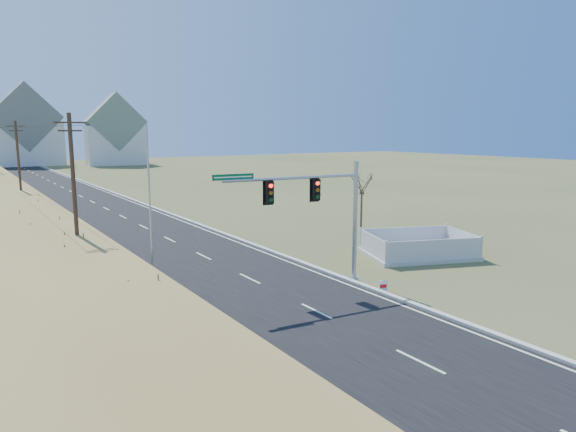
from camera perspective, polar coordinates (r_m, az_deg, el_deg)
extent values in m
plane|color=#474E26|center=(24.55, 0.34, -9.31)|extent=(260.00, 260.00, 0.00)
cube|color=black|center=(70.97, -22.68, 2.36)|extent=(8.00, 180.00, 0.06)
cube|color=#B2AFA8|center=(71.83, -19.43, 2.68)|extent=(0.30, 180.00, 0.18)
cylinder|color=#422D1E|center=(35.10, -22.71, 3.17)|extent=(0.26, 0.26, 9.00)
cube|color=#422D1E|center=(34.94, -23.12, 9.53)|extent=(1.80, 0.10, 0.10)
cube|color=#422D1E|center=(34.93, -23.07, 8.72)|extent=(1.40, 0.10, 0.10)
cylinder|color=#422D1E|center=(64.75, -27.76, 5.37)|extent=(0.26, 0.26, 9.00)
cube|color=#422D1E|center=(64.66, -28.02, 8.81)|extent=(1.80, 0.10, 0.10)
cube|color=#422D1E|center=(64.66, -27.99, 8.37)|extent=(1.40, 0.10, 0.10)
cube|color=silver|center=(132.22, -27.10, 7.18)|extent=(15.00, 10.00, 10.00)
cube|color=slate|center=(132.22, -27.29, 9.73)|extent=(15.27, 10.20, 15.27)
cube|color=silver|center=(127.70, -18.57, 7.45)|extent=(13.87, 10.31, 9.00)
cube|color=slate|center=(127.67, -18.70, 9.87)|extent=(14.12, 10.51, 13.24)
cylinder|color=#9EA0A5|center=(27.69, 7.32, -7.00)|extent=(0.55, 0.55, 0.18)
cylinder|color=#9EA0A5|center=(26.98, 7.45, -0.68)|extent=(0.24, 0.24, 6.37)
cylinder|color=#9EA0A5|center=(24.78, 0.60, 4.23)|extent=(7.25, 0.94, 0.15)
cube|color=black|center=(25.46, 3.14, 2.94)|extent=(0.37, 0.32, 1.05)
cube|color=black|center=(24.29, -2.07, 2.64)|extent=(0.37, 0.32, 1.05)
cube|color=#04562A|center=(23.50, -6.12, 4.34)|extent=(1.99, 0.26, 0.27)
cube|color=#B7B5AD|center=(33.83, 14.24, -4.12)|extent=(7.67, 6.46, 0.25)
cube|color=#BCBCC1|center=(31.88, 15.97, -3.65)|extent=(5.85, 2.26, 1.24)
cube|color=#BCBCC1|center=(35.48, 12.77, -2.20)|extent=(5.85, 2.26, 1.24)
cube|color=#BCBCC1|center=(32.39, 9.37, -3.20)|extent=(1.53, 3.91, 1.24)
cube|color=#BCBCC1|center=(35.18, 18.81, -2.58)|extent=(1.53, 3.91, 1.24)
cube|color=white|center=(26.08, 10.51, -7.65)|extent=(0.45, 0.20, 0.56)
cube|color=red|center=(26.05, 10.53, -7.67)|extent=(0.35, 0.14, 0.16)
cylinder|color=#B7B5AD|center=(28.76, -14.76, -6.63)|extent=(0.37, 0.37, 0.17)
cylinder|color=#9EA0A5|center=(27.93, -15.10, 1.40)|extent=(0.10, 0.10, 8.29)
cylinder|color=#4C3F33|center=(38.62, 8.14, 0.12)|extent=(0.16, 0.16, 3.40)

